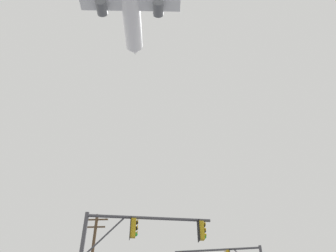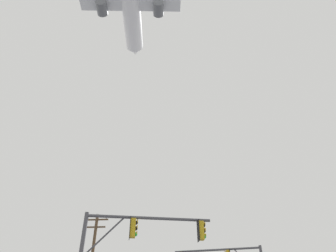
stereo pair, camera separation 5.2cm
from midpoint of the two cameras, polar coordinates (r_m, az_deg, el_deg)
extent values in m
cylinder|color=#4C4C51|center=(16.03, -3.51, -16.77)|extent=(6.11, 1.34, 0.15)
cylinder|color=#4C4C51|center=(15.76, -12.01, -19.60)|extent=(1.90, 0.45, 2.05)
cube|color=gold|center=(16.27, 6.12, -18.84)|extent=(0.32, 0.36, 0.90)
cylinder|color=gold|center=(16.41, 6.01, -17.13)|extent=(0.05, 0.05, 0.12)
cube|color=black|center=(16.24, 5.61, -18.84)|extent=(0.11, 0.46, 1.04)
sphere|color=black|center=(16.37, 6.58, -17.93)|extent=(0.20, 0.20, 0.20)
cylinder|color=gold|center=(16.41, 6.80, -17.73)|extent=(0.08, 0.21, 0.21)
sphere|color=black|center=(16.30, 6.65, -18.87)|extent=(0.20, 0.20, 0.20)
cylinder|color=gold|center=(16.33, 6.86, -18.67)|extent=(0.08, 0.21, 0.21)
sphere|color=green|center=(16.23, 6.71, -19.83)|extent=(0.20, 0.20, 0.20)
cylinder|color=gold|center=(16.26, 6.94, -19.62)|extent=(0.08, 0.21, 0.21)
cube|color=gold|center=(15.84, -6.63, -18.39)|extent=(0.32, 0.36, 0.90)
cylinder|color=gold|center=(15.99, -6.51, -16.63)|extent=(0.05, 0.05, 0.12)
cube|color=black|center=(15.84, -7.17, -18.35)|extent=(0.11, 0.46, 1.04)
sphere|color=black|center=(15.92, -6.02, -17.49)|extent=(0.20, 0.20, 0.20)
cylinder|color=gold|center=(15.94, -5.76, -17.30)|extent=(0.08, 0.21, 0.21)
sphere|color=black|center=(15.85, -6.08, -18.46)|extent=(0.20, 0.20, 0.20)
cylinder|color=gold|center=(15.86, -5.82, -18.27)|extent=(0.08, 0.21, 0.21)
sphere|color=green|center=(15.77, -6.15, -19.44)|extent=(0.20, 0.20, 0.20)
cylinder|color=gold|center=(15.79, -5.89, -19.24)|extent=(0.08, 0.21, 0.21)
cylinder|color=#4C4C51|center=(24.98, 8.96, -21.86)|extent=(6.30, 1.22, 0.15)
cylinder|color=gold|center=(25.33, 2.47, -22.42)|extent=(0.05, 0.05, 0.12)
cylinder|color=gold|center=(24.92, 10.99, -21.68)|extent=(0.05, 0.05, 0.12)
cylinder|color=gold|center=(24.90, 10.52, -22.14)|extent=(0.07, 0.21, 0.21)
cube|color=brown|center=(31.30, -13.20, -16.64)|extent=(2.20, 0.12, 0.12)
cube|color=brown|center=(31.10, -13.38, -17.86)|extent=(1.80, 0.12, 0.12)
cylinder|color=gray|center=(31.59, -14.81, -16.35)|extent=(0.10, 0.10, 0.18)
cylinder|color=gray|center=(31.10, -11.51, -16.50)|extent=(0.10, 0.10, 0.18)
cylinder|color=white|center=(56.85, -6.99, 21.40)|extent=(4.60, 18.18, 3.20)
cone|color=white|center=(62.98, -6.21, 13.87)|extent=(3.20, 2.43, 3.04)
cube|color=silver|center=(56.18, -7.07, 21.54)|extent=(17.10, 3.52, 0.36)
cylinder|color=#595B60|center=(56.10, -12.31, 20.76)|extent=(1.98, 2.53, 1.80)
cylinder|color=#595B60|center=(55.09, -1.87, 21.06)|extent=(1.98, 2.53, 1.80)
camera|label=1|loc=(0.03, -90.06, 0.04)|focal=32.68mm
camera|label=2|loc=(0.03, 89.94, -0.04)|focal=32.68mm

